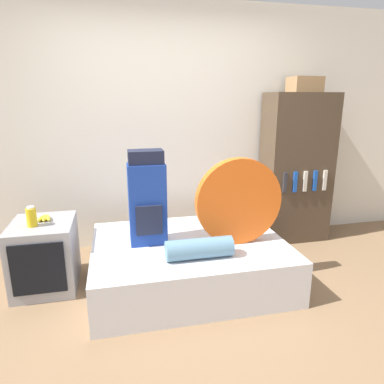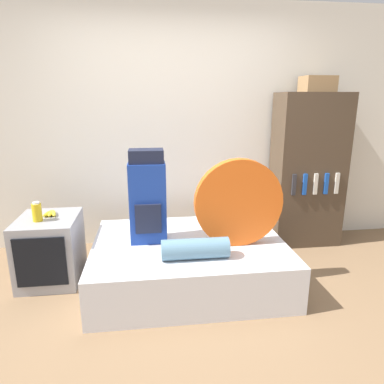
% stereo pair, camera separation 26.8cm
% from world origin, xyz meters
% --- Properties ---
extents(ground_plane, '(16.00, 16.00, 0.00)m').
position_xyz_m(ground_plane, '(0.00, 0.00, 0.00)').
color(ground_plane, '#846647').
extents(wall_back, '(8.00, 0.05, 2.60)m').
position_xyz_m(wall_back, '(0.00, 1.63, 1.30)').
color(wall_back, silver).
rests_on(wall_back, ground_plane).
extents(bed, '(1.68, 1.28, 0.39)m').
position_xyz_m(bed, '(0.07, 0.63, 0.20)').
color(bed, silver).
rests_on(bed, ground_plane).
extents(backpack, '(0.31, 0.23, 0.81)m').
position_xyz_m(backpack, '(-0.28, 0.69, 0.79)').
color(backpack, navy).
rests_on(backpack, bed).
extents(tent_bag, '(0.75, 0.09, 0.75)m').
position_xyz_m(tent_bag, '(0.47, 0.51, 0.77)').
color(tent_bag, '#E05B19').
rests_on(tent_bag, bed).
extents(sleeping_roll, '(0.53, 0.16, 0.16)m').
position_xyz_m(sleeping_roll, '(0.08, 0.29, 0.48)').
color(sleeping_roll, '#5B849E').
rests_on(sleeping_roll, bed).
extents(television, '(0.51, 0.60, 0.60)m').
position_xyz_m(television, '(-1.18, 0.83, 0.30)').
color(television, '#939399').
rests_on(television, ground_plane).
extents(canister, '(0.08, 0.08, 0.17)m').
position_xyz_m(canister, '(-1.23, 0.76, 0.68)').
color(canister, gold).
rests_on(canister, television).
extents(banana_bunch, '(0.13, 0.17, 0.04)m').
position_xyz_m(banana_bunch, '(-1.16, 0.90, 0.62)').
color(banana_bunch, yellow).
rests_on(banana_bunch, television).
extents(bookshelf, '(0.75, 0.42, 1.68)m').
position_xyz_m(bookshelf, '(1.49, 1.37, 0.84)').
color(bookshelf, '#473828').
rests_on(bookshelf, ground_plane).
extents(cardboard_box, '(0.33, 0.25, 0.16)m').
position_xyz_m(cardboard_box, '(1.53, 1.41, 1.76)').
color(cardboard_box, '#99754C').
rests_on(cardboard_box, bookshelf).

